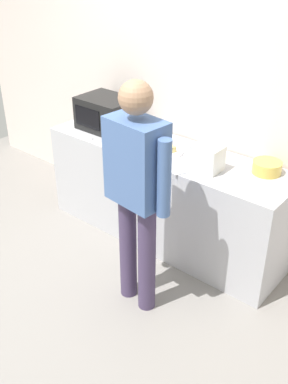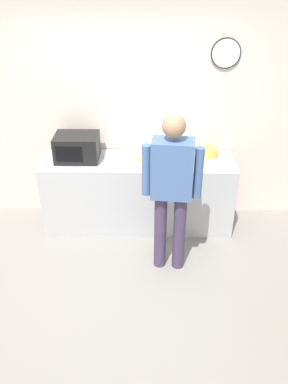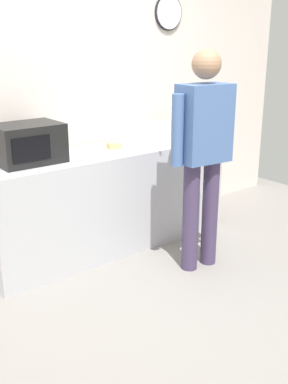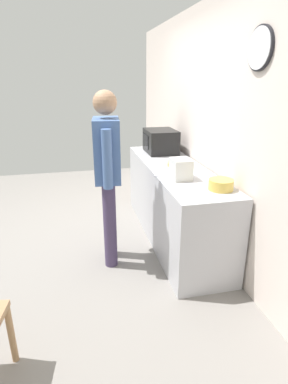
{
  "view_description": "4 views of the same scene",
  "coord_description": "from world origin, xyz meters",
  "px_view_note": "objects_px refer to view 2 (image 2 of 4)",
  "views": [
    {
      "loc": [
        2.24,
        -1.6,
        2.5
      ],
      "look_at": [
        0.19,
        0.87,
        0.65
      ],
      "focal_mm": 42.43,
      "sensor_mm": 36.0,
      "label": 1
    },
    {
      "loc": [
        0.29,
        -2.95,
        2.92
      ],
      "look_at": [
        0.23,
        0.86,
        0.68
      ],
      "focal_mm": 36.92,
      "sensor_mm": 36.0,
      "label": 2
    },
    {
      "loc": [
        -2.03,
        -2.04,
        1.79
      ],
      "look_at": [
        0.19,
        0.75,
        0.62
      ],
      "focal_mm": 43.43,
      "sensor_mm": 36.0,
      "label": 3
    },
    {
      "loc": [
        3.42,
        0.12,
        1.83
      ],
      "look_at": [
        0.31,
        0.83,
        0.67
      ],
      "focal_mm": 29.27,
      "sensor_mm": 36.0,
      "label": 4
    }
  ],
  "objects_px": {
    "sandwich_plate": "(142,161)",
    "spoon_utensil": "(170,170)",
    "microwave": "(77,147)",
    "fork_utensil": "(73,170)",
    "salad_bowl": "(209,152)",
    "person_standing": "(172,184)",
    "toaster": "(179,156)"
  },
  "relations": [
    {
      "from": "salad_bowl",
      "to": "person_standing",
      "type": "height_order",
      "value": "person_standing"
    },
    {
      "from": "microwave",
      "to": "toaster",
      "type": "xyz_separation_m",
      "value": [
        1.17,
        -0.12,
        -0.05
      ]
    },
    {
      "from": "spoon_utensil",
      "to": "microwave",
      "type": "bearing_deg",
      "value": 165.46
    },
    {
      "from": "sandwich_plate",
      "to": "spoon_utensil",
      "type": "height_order",
      "value": "sandwich_plate"
    },
    {
      "from": "sandwich_plate",
      "to": "person_standing",
      "type": "distance_m",
      "value": 0.82
    },
    {
      "from": "sandwich_plate",
      "to": "salad_bowl",
      "type": "relative_size",
      "value": 1.21
    },
    {
      "from": "microwave",
      "to": "salad_bowl",
      "type": "relative_size",
      "value": 2.26
    },
    {
      "from": "microwave",
      "to": "salad_bowl",
      "type": "xyz_separation_m",
      "value": [
        1.56,
        0.13,
        -0.1
      ]
    },
    {
      "from": "salad_bowl",
      "to": "toaster",
      "type": "xyz_separation_m",
      "value": [
        -0.38,
        -0.25,
        0.05
      ]
    },
    {
      "from": "toaster",
      "to": "sandwich_plate",
      "type": "bearing_deg",
      "value": 173.38
    },
    {
      "from": "sandwich_plate",
      "to": "toaster",
      "type": "relative_size",
      "value": 1.22
    },
    {
      "from": "fork_utensil",
      "to": "salad_bowl",
      "type": "bearing_deg",
      "value": 15.18
    },
    {
      "from": "microwave",
      "to": "spoon_utensil",
      "type": "bearing_deg",
      "value": -14.54
    },
    {
      "from": "fork_utensil",
      "to": "sandwich_plate",
      "type": "bearing_deg",
      "value": 16.62
    },
    {
      "from": "toaster",
      "to": "fork_utensil",
      "type": "relative_size",
      "value": 1.29
    },
    {
      "from": "microwave",
      "to": "fork_utensil",
      "type": "bearing_deg",
      "value": -91.27
    },
    {
      "from": "salad_bowl",
      "to": "fork_utensil",
      "type": "xyz_separation_m",
      "value": [
        -1.56,
        -0.42,
        -0.04
      ]
    },
    {
      "from": "sandwich_plate",
      "to": "fork_utensil",
      "type": "relative_size",
      "value": 1.57
    },
    {
      "from": "fork_utensil",
      "to": "person_standing",
      "type": "xyz_separation_m",
      "value": [
        1.07,
        -0.53,
        0.12
      ]
    },
    {
      "from": "sandwich_plate",
      "to": "salad_bowl",
      "type": "distance_m",
      "value": 0.83
    },
    {
      "from": "toaster",
      "to": "person_standing",
      "type": "distance_m",
      "value": 0.72
    },
    {
      "from": "fork_utensil",
      "to": "spoon_utensil",
      "type": "distance_m",
      "value": 1.08
    },
    {
      "from": "spoon_utensil",
      "to": "sandwich_plate",
      "type": "bearing_deg",
      "value": 147.01
    },
    {
      "from": "sandwich_plate",
      "to": "spoon_utensil",
      "type": "bearing_deg",
      "value": -32.99
    },
    {
      "from": "sandwich_plate",
      "to": "person_standing",
      "type": "height_order",
      "value": "person_standing"
    },
    {
      "from": "fork_utensil",
      "to": "toaster",
      "type": "bearing_deg",
      "value": 8.58
    },
    {
      "from": "microwave",
      "to": "person_standing",
      "type": "height_order",
      "value": "person_standing"
    },
    {
      "from": "spoon_utensil",
      "to": "person_standing",
      "type": "distance_m",
      "value": 0.56
    },
    {
      "from": "toaster",
      "to": "spoon_utensil",
      "type": "height_order",
      "value": "toaster"
    },
    {
      "from": "person_standing",
      "to": "microwave",
      "type": "bearing_deg",
      "value": 142.17
    },
    {
      "from": "toaster",
      "to": "salad_bowl",
      "type": "bearing_deg",
      "value": 32.78
    },
    {
      "from": "fork_utensil",
      "to": "spoon_utensil",
      "type": "relative_size",
      "value": 1.0
    }
  ]
}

